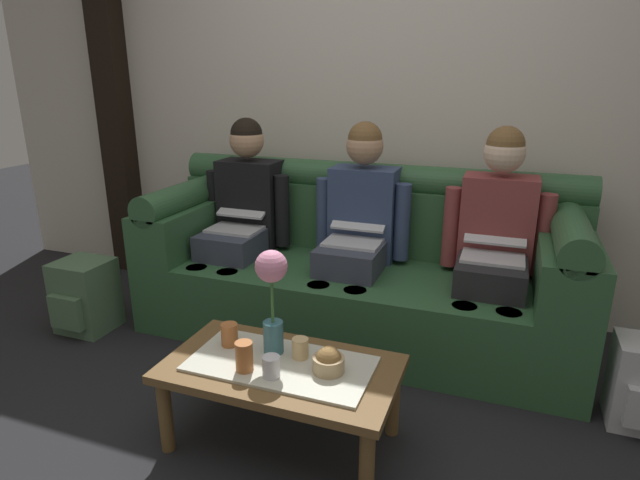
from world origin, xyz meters
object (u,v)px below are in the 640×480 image
at_px(cup_near_right, 230,335).
at_px(flower_vase, 272,288).
at_px(person_right, 495,237).
at_px(snack_bowl, 329,361).
at_px(cup_near_left, 271,367).
at_px(cup_far_left, 244,356).
at_px(person_middle, 358,224).
at_px(cup_far_center, 300,348).
at_px(person_left, 242,212).
at_px(backpack_left, 85,296).
at_px(couch, 357,271).
at_px(coffee_table, 281,375).

bearing_deg(cup_near_right, flower_vase, 2.98).
distance_m(person_right, snack_bowl, 1.23).
relative_size(cup_near_left, cup_far_left, 0.70).
bearing_deg(person_middle, cup_far_left, -95.22).
relative_size(cup_far_center, cup_far_left, 0.70).
relative_size(person_left, backpack_left, 2.85).
distance_m(person_left, cup_near_right, 1.16).
bearing_deg(cup_far_left, person_left, 118.24).
height_order(couch, person_middle, person_middle).
bearing_deg(person_right, couch, 179.66).
bearing_deg(flower_vase, cup_far_left, -105.90).
distance_m(flower_vase, cup_far_center, 0.27).
distance_m(couch, cup_far_left, 1.19).
xyz_separation_m(person_right, cup_far_center, (-0.68, -1.02, -0.24)).
distance_m(person_right, backpack_left, 2.37).
distance_m(person_middle, coffee_table, 1.14).
bearing_deg(coffee_table, couch, 90.00).
bearing_deg(coffee_table, cup_far_left, -137.63).
bearing_deg(person_left, cup_far_center, -51.80).
height_order(person_right, backpack_left, person_right).
bearing_deg(cup_near_right, coffee_table, -12.04).
xyz_separation_m(flower_vase, snack_bowl, (0.26, -0.06, -0.24)).
height_order(person_left, person_middle, same).
distance_m(couch, cup_near_right, 1.07).
distance_m(coffee_table, flower_vase, 0.35).
distance_m(coffee_table, cup_near_right, 0.29).
distance_m(couch, cup_far_center, 1.03).
xyz_separation_m(snack_bowl, backpack_left, (-1.71, 0.51, -0.20)).
relative_size(cup_near_left, backpack_left, 0.19).
bearing_deg(cup_far_center, flower_vase, 179.40).
distance_m(person_left, flower_vase, 1.22).
distance_m(snack_bowl, backpack_left, 1.80).
relative_size(person_middle, person_right, 1.00).
relative_size(person_left, cup_near_left, 14.67).
height_order(cup_far_center, cup_far_left, cup_far_left).
xyz_separation_m(person_left, backpack_left, (-0.77, -0.57, -0.45)).
bearing_deg(backpack_left, person_left, 36.29).
bearing_deg(backpack_left, cup_far_left, -23.66).
xyz_separation_m(person_right, flower_vase, (-0.80, -1.02, -0.00)).
bearing_deg(cup_far_center, person_middle, 93.29).
distance_m(person_left, snack_bowl, 1.45).
height_order(cup_near_right, cup_far_center, cup_near_right).
relative_size(flower_vase, backpack_left, 1.03).
bearing_deg(person_middle, coffee_table, -90.00).
distance_m(coffee_table, snack_bowl, 0.22).
distance_m(cup_near_right, backpack_left, 1.35).
height_order(coffee_table, snack_bowl, snack_bowl).
distance_m(cup_near_left, cup_far_left, 0.12).
height_order(snack_bowl, cup_near_right, snack_bowl).
bearing_deg(snack_bowl, cup_far_left, -161.22).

